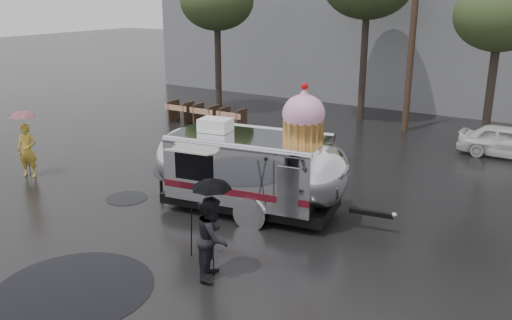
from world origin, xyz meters
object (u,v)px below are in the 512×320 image
Objects in this scene: airstream_trailer at (253,166)px; person_left at (27,150)px; person_right at (213,237)px; tripod at (201,227)px.

airstream_trailer is 3.91× the size of person_left.
person_left is at bearing -178.47° from airstream_trailer.
airstream_trailer is at bearing -17.50° from person_left.
airstream_trailer is 8.12m from person_left.
person_left is at bearing 54.66° from person_right.
person_right is at bearing -79.30° from airstream_trailer.
person_right reaches higher than person_left.
airstream_trailer reaches higher than person_left.
person_left is (-7.98, -1.43, -0.44)m from airstream_trailer.
airstream_trailer is 3.11m from tripod.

